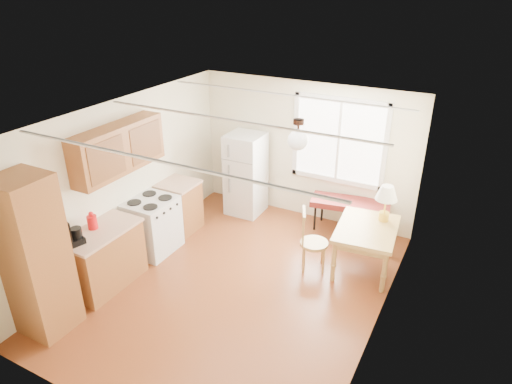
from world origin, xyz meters
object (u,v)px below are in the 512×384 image
Objects in this scene: bench at (350,204)px; dining_table at (366,233)px; refrigerator at (246,174)px; chair at (308,236)px.

dining_table is at bearing -70.09° from bench.
bench is 1.13× the size of dining_table.
bench is (1.97, 0.14, -0.22)m from refrigerator.
dining_table is 0.87m from chair.
chair reaches higher than bench.
chair is (-0.23, -1.33, 0.01)m from bench.
chair is at bearing -109.77° from bench.
refrigerator is 1.11× the size of bench.
bench is 1.07m from dining_table.
dining_table is (2.50, -0.79, -0.16)m from refrigerator.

